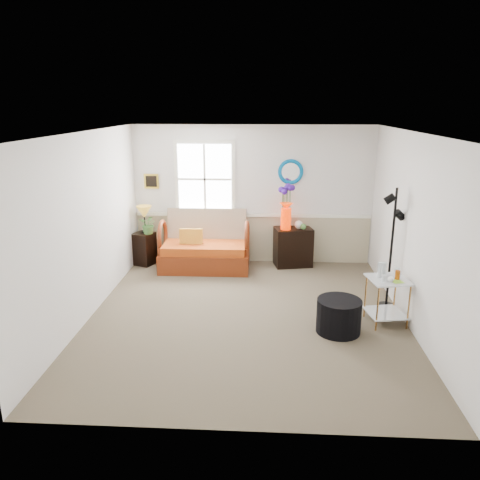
# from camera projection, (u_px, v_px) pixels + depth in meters

# --- Properties ---
(floor) EXTENTS (4.50, 5.00, 0.01)m
(floor) POSITION_uv_depth(u_px,v_px,m) (247.00, 315.00, 6.79)
(floor) COLOR brown
(floor) RESTS_ON ground
(ceiling) EXTENTS (4.50, 5.00, 0.01)m
(ceiling) POSITION_uv_depth(u_px,v_px,m) (247.00, 133.00, 6.07)
(ceiling) COLOR white
(ceiling) RESTS_ON walls
(walls) EXTENTS (4.51, 5.01, 2.60)m
(walls) POSITION_uv_depth(u_px,v_px,m) (247.00, 229.00, 6.43)
(walls) COLOR silver
(walls) RESTS_ON floor
(wainscot) EXTENTS (4.46, 0.02, 0.90)m
(wainscot) POSITION_uv_depth(u_px,v_px,m) (252.00, 239.00, 9.04)
(wainscot) COLOR tan
(wainscot) RESTS_ON walls
(chair_rail) EXTENTS (4.46, 0.04, 0.06)m
(chair_rail) POSITION_uv_depth(u_px,v_px,m) (252.00, 215.00, 8.90)
(chair_rail) COLOR white
(chair_rail) RESTS_ON walls
(window) EXTENTS (1.14, 0.06, 1.44)m
(window) POSITION_uv_depth(u_px,v_px,m) (205.00, 179.00, 8.76)
(window) COLOR white
(window) RESTS_ON walls
(picture) EXTENTS (0.28, 0.03, 0.28)m
(picture) POSITION_uv_depth(u_px,v_px,m) (151.00, 181.00, 8.84)
(picture) COLOR #AD9029
(picture) RESTS_ON walls
(mirror) EXTENTS (0.47, 0.07, 0.47)m
(mirror) POSITION_uv_depth(u_px,v_px,m) (291.00, 172.00, 8.64)
(mirror) COLOR #006CAC
(mirror) RESTS_ON walls
(loveseat) EXTENTS (1.63, 0.93, 1.06)m
(loveseat) POSITION_uv_depth(u_px,v_px,m) (205.00, 241.00, 8.61)
(loveseat) COLOR maroon
(loveseat) RESTS_ON floor
(throw_pillow) EXTENTS (0.42, 0.12, 0.42)m
(throw_pillow) POSITION_uv_depth(u_px,v_px,m) (191.00, 240.00, 8.56)
(throw_pillow) COLOR orange
(throw_pillow) RESTS_ON loveseat
(lamp_stand) EXTENTS (0.45, 0.45, 0.62)m
(lamp_stand) POSITION_uv_depth(u_px,v_px,m) (144.00, 249.00, 8.90)
(lamp_stand) COLOR black
(lamp_stand) RESTS_ON floor
(table_lamp) EXTENTS (0.35, 0.35, 0.52)m
(table_lamp) POSITION_uv_depth(u_px,v_px,m) (145.00, 220.00, 8.75)
(table_lamp) COLOR gold
(table_lamp) RESTS_ON lamp_stand
(potted_plant) EXTENTS (0.41, 0.44, 0.29)m
(potted_plant) POSITION_uv_depth(u_px,v_px,m) (149.00, 226.00, 8.71)
(potted_plant) COLOR #497E3A
(potted_plant) RESTS_ON lamp_stand
(cabinet) EXTENTS (0.75, 0.56, 0.73)m
(cabinet) POSITION_uv_depth(u_px,v_px,m) (293.00, 247.00, 8.81)
(cabinet) COLOR black
(cabinet) RESTS_ON floor
(flower_vase) EXTENTS (0.31, 0.31, 0.83)m
(flower_vase) POSITION_uv_depth(u_px,v_px,m) (286.00, 207.00, 8.53)
(flower_vase) COLOR #F22800
(flower_vase) RESTS_ON cabinet
(side_table) EXTENTS (0.60, 0.60, 0.66)m
(side_table) POSITION_uv_depth(u_px,v_px,m) (386.00, 301.00, 6.48)
(side_table) COLOR #BA813D
(side_table) RESTS_ON floor
(tabletop_items) EXTENTS (0.44, 0.44, 0.22)m
(tabletop_items) POSITION_uv_depth(u_px,v_px,m) (390.00, 271.00, 6.37)
(tabletop_items) COLOR silver
(tabletop_items) RESTS_ON side_table
(floor_lamp) EXTENTS (0.27, 0.27, 1.82)m
(floor_lamp) POSITION_uv_depth(u_px,v_px,m) (391.00, 249.00, 6.84)
(floor_lamp) COLOR black
(floor_lamp) RESTS_ON floor
(ottoman) EXTENTS (0.73, 0.73, 0.46)m
(ottoman) POSITION_uv_depth(u_px,v_px,m) (339.00, 316.00, 6.26)
(ottoman) COLOR black
(ottoman) RESTS_ON floor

